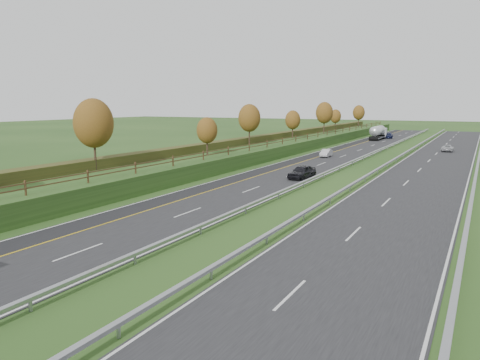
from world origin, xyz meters
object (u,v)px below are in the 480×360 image
Objects in this scene: car_dark_near at (302,172)px; car_oncoming at (448,148)px; car_small_far at (389,136)px; road_tanker at (378,132)px; car_silver_mid at (326,153)px.

car_dark_near reaches higher than car_oncoming.
car_oncoming is (16.34, -30.14, -0.04)m from car_small_far.
road_tanker reaches higher than car_dark_near.
car_silver_mid is (-4.47, 23.99, -0.16)m from car_dark_near.
road_tanker is 30.32m from car_oncoming.
car_small_far is (1.44, 49.90, 0.03)m from car_silver_mid.
car_silver_mid is 49.92m from car_small_far.
car_dark_near is 45.74m from car_oncoming.
road_tanker reaches higher than car_oncoming.
car_silver_mid is at bearing -99.07° from car_small_far.
road_tanker is 2.40× the size of car_small_far.
car_dark_near is at bearing -86.07° from road_tanker.
car_oncoming is (13.31, 43.76, -0.17)m from car_dark_near.
car_oncoming is (17.99, -24.38, -1.18)m from road_tanker.
road_tanker is 6.10m from car_small_far.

